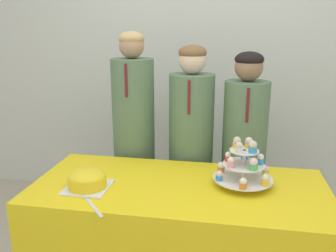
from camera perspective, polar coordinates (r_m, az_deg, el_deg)
wall_back at (r=3.22m, az=5.61°, el=11.42°), size 9.00×0.06×2.70m
table at (r=2.20m, az=1.71°, el=-17.98°), size 1.65×0.75×0.72m
round_cake at (r=2.02m, az=-12.83°, el=-8.37°), size 0.24×0.24×0.11m
cake_knife at (r=1.91m, az=-12.81°, el=-11.46°), size 0.22×0.24×0.01m
cupcake_stand at (r=2.02m, az=12.09°, el=-6.07°), size 0.33×0.33×0.27m
student_0 at (r=2.62m, az=-5.44°, el=-3.31°), size 0.30×0.30×1.55m
student_1 at (r=2.55m, az=3.75°, el=-4.76°), size 0.31×0.32×1.47m
student_2 at (r=2.55m, az=11.97°, el=-5.52°), size 0.30×0.31×1.43m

